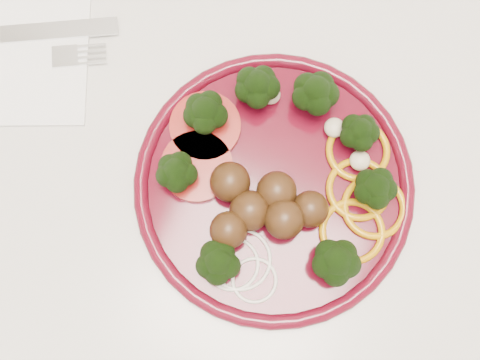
% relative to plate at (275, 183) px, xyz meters
% --- Properties ---
extents(counter, '(2.40, 0.60, 0.90)m').
position_rel_plate_xyz_m(counter, '(-0.23, 0.02, -0.47)').
color(counter, silver).
rests_on(counter, ground).
extents(plate, '(0.26, 0.26, 0.05)m').
position_rel_plate_xyz_m(plate, '(0.00, 0.00, 0.00)').
color(plate, '#4A0714').
rests_on(plate, counter).
extents(napkin, '(0.22, 0.22, 0.00)m').
position_rel_plate_xyz_m(napkin, '(-0.30, 0.02, -0.02)').
color(napkin, white).
rests_on(napkin, counter).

